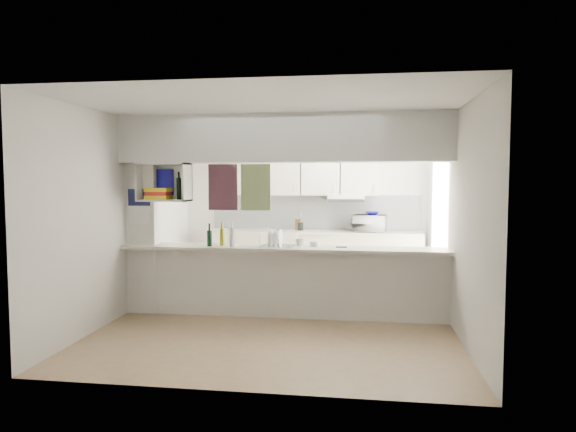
% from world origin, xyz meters
% --- Properties ---
extents(floor, '(4.80, 4.80, 0.00)m').
position_xyz_m(floor, '(0.00, 0.00, 0.00)').
color(floor, '#9B7C5A').
rests_on(floor, ground).
extents(ceiling, '(4.80, 4.80, 0.00)m').
position_xyz_m(ceiling, '(0.00, 0.00, 2.60)').
color(ceiling, white).
rests_on(ceiling, wall_back).
extents(wall_back, '(4.20, 0.00, 4.20)m').
position_xyz_m(wall_back, '(0.00, 2.40, 1.30)').
color(wall_back, silver).
rests_on(wall_back, floor).
extents(wall_left, '(0.00, 4.80, 4.80)m').
position_xyz_m(wall_left, '(-2.10, 0.00, 1.30)').
color(wall_left, silver).
rests_on(wall_left, floor).
extents(wall_right, '(0.00, 4.80, 4.80)m').
position_xyz_m(wall_right, '(2.10, 0.00, 1.30)').
color(wall_right, silver).
rests_on(wall_right, floor).
extents(servery_partition, '(4.20, 0.50, 2.60)m').
position_xyz_m(servery_partition, '(-0.17, 0.00, 1.66)').
color(servery_partition, silver).
rests_on(servery_partition, floor).
extents(cubby_shelf, '(0.65, 0.35, 0.50)m').
position_xyz_m(cubby_shelf, '(-1.57, -0.06, 1.71)').
color(cubby_shelf, white).
rests_on(cubby_shelf, bulkhead).
extents(kitchen_run, '(3.60, 0.63, 2.24)m').
position_xyz_m(kitchen_run, '(0.16, 2.14, 0.83)').
color(kitchen_run, beige).
rests_on(kitchen_run, floor).
extents(microwave, '(0.57, 0.44, 0.28)m').
position_xyz_m(microwave, '(1.14, 2.06, 1.06)').
color(microwave, white).
rests_on(microwave, bench_top).
extents(bowl, '(0.23, 0.23, 0.06)m').
position_xyz_m(bowl, '(1.18, 2.04, 1.23)').
color(bowl, '#100D8F').
rests_on(bowl, microwave).
extents(dish_rack, '(0.47, 0.38, 0.23)m').
position_xyz_m(dish_rack, '(-0.06, 0.00, 1.01)').
color(dish_rack, silver).
rests_on(dish_rack, breakfast_bar).
extents(cup, '(0.13, 0.13, 0.09)m').
position_xyz_m(cup, '(0.22, -0.02, 0.98)').
color(cup, white).
rests_on(cup, dish_rack).
extents(wine_bottles, '(0.37, 0.15, 0.33)m').
position_xyz_m(wine_bottles, '(-0.79, -0.06, 1.04)').
color(wine_bottles, black).
rests_on(wine_bottles, breakfast_bar).
extents(plastic_tubs, '(0.48, 0.17, 0.06)m').
position_xyz_m(plastic_tubs, '(0.43, 0.09, 0.95)').
color(plastic_tubs, silver).
rests_on(plastic_tubs, breakfast_bar).
extents(utensil_jar, '(0.10, 0.10, 0.14)m').
position_xyz_m(utensil_jar, '(-0.02, 2.15, 0.99)').
color(utensil_jar, black).
rests_on(utensil_jar, bench_top).
extents(knife_block, '(0.11, 0.10, 0.19)m').
position_xyz_m(knife_block, '(-0.06, 2.18, 1.02)').
color(knife_block, '#4F371B').
rests_on(knife_block, bench_top).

